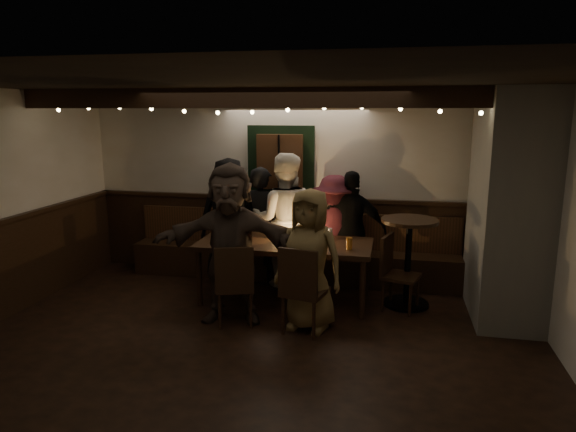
% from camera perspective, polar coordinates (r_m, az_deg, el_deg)
% --- Properties ---
extents(room, '(6.02, 5.01, 2.62)m').
position_cam_1_polar(room, '(6.16, 8.72, -0.49)').
color(room, black).
rests_on(room, ground).
extents(dining_table, '(2.13, 0.91, 0.92)m').
position_cam_1_polar(dining_table, '(6.35, -0.39, -3.48)').
color(dining_table, black).
rests_on(dining_table, ground).
extents(chair_near_left, '(0.52, 0.52, 0.93)m').
position_cam_1_polar(chair_near_left, '(5.70, -5.94, -7.19)').
color(chair_near_left, black).
rests_on(chair_near_left, ground).
extents(chair_near_right, '(0.53, 0.53, 0.97)m').
position_cam_1_polar(chair_near_right, '(5.46, 1.52, -7.75)').
color(chair_near_right, black).
rests_on(chair_near_right, ground).
extents(chair_end, '(0.51, 0.51, 0.90)m').
position_cam_1_polar(chair_end, '(6.29, 11.72, -5.69)').
color(chair_end, black).
rests_on(chair_end, ground).
extents(high_top, '(0.68, 0.68, 1.08)m').
position_cam_1_polar(high_top, '(6.39, 13.23, -3.83)').
color(high_top, black).
rests_on(high_top, ground).
extents(person_a, '(0.94, 0.71, 1.73)m').
position_cam_1_polar(person_a, '(7.17, -6.54, -0.42)').
color(person_a, black).
rests_on(person_a, ground).
extents(person_b, '(0.69, 0.57, 1.61)m').
position_cam_1_polar(person_b, '(7.05, -2.99, -1.03)').
color(person_b, black).
rests_on(person_b, ground).
extents(person_c, '(0.96, 0.79, 1.81)m').
position_cam_1_polar(person_c, '(6.93, -0.45, -0.42)').
color(person_c, silver).
rests_on(person_c, ground).
extents(person_d, '(1.07, 0.74, 1.51)m').
position_cam_1_polar(person_d, '(6.99, 5.10, -1.61)').
color(person_d, '#461822').
rests_on(person_d, ground).
extents(person_e, '(0.94, 0.43, 1.58)m').
position_cam_1_polar(person_e, '(6.92, 7.09, -1.52)').
color(person_e, black).
rests_on(person_e, ground).
extents(person_f, '(1.72, 0.71, 1.80)m').
position_cam_1_polar(person_f, '(5.77, -6.41, -3.03)').
color(person_f, '#42342B').
rests_on(person_f, ground).
extents(person_g, '(0.84, 0.64, 1.55)m').
position_cam_1_polar(person_g, '(5.56, 2.39, -4.87)').
color(person_g, olive).
rests_on(person_g, ground).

